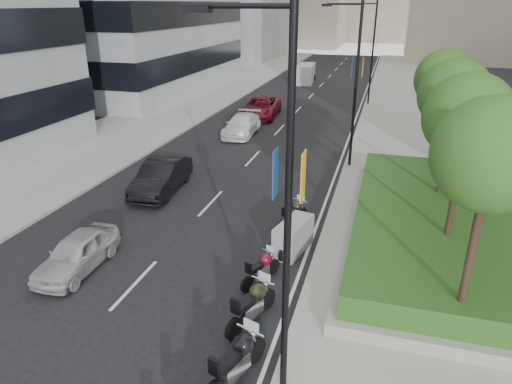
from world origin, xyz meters
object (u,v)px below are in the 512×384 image
at_px(lamp_post_1, 354,77).
at_px(motorcycle_4, 261,268).
at_px(motorcycle_6, 294,214).
at_px(motorcycle_2, 237,360).
at_px(delivery_van, 305,75).
at_px(lamp_post_2, 371,48).
at_px(lamp_post_0, 281,199).
at_px(motorcycle_3, 253,304).
at_px(car_c, 242,125).
at_px(car_b, 161,177).
at_px(car_d, 261,107).
at_px(motorcycle_5, 293,237).
at_px(car_a, 77,253).

height_order(lamp_post_1, motorcycle_4, lamp_post_1).
bearing_deg(motorcycle_6, motorcycle_2, -156.54).
bearing_deg(delivery_van, lamp_post_2, -58.32).
xyz_separation_m(lamp_post_0, motorcycle_3, (-1.28, 2.23, -4.44)).
xyz_separation_m(motorcycle_3, motorcycle_4, (-0.31, 2.10, -0.10)).
bearing_deg(car_c, car_b, -95.28).
xyz_separation_m(motorcycle_3, car_d, (-6.82, 25.37, 0.18)).
height_order(motorcycle_2, car_c, car_c).
xyz_separation_m(lamp_post_0, delivery_van, (-7.78, 45.80, -4.08)).
distance_m(lamp_post_2, motorcycle_5, 28.70).
xyz_separation_m(lamp_post_2, motorcycle_4, (-1.59, -30.67, -4.54)).
distance_m(motorcycle_6, delivery_van, 37.58).
xyz_separation_m(lamp_post_2, car_b, (-8.51, -24.30, -4.28)).
xyz_separation_m(lamp_post_2, motorcycle_5, (-0.99, -28.34, -4.45)).
bearing_deg(motorcycle_4, car_d, 39.25).
xyz_separation_m(lamp_post_0, motorcycle_2, (-1.00, -0.06, -4.42)).
distance_m(lamp_post_0, delivery_van, 46.63).
xyz_separation_m(motorcycle_4, car_d, (-6.51, 23.28, 0.28)).
relative_size(motorcycle_2, delivery_van, 0.46).
height_order(lamp_post_2, car_c, lamp_post_2).
bearing_deg(lamp_post_1, car_c, 148.05).
xyz_separation_m(motorcycle_4, car_b, (-6.92, 6.36, 0.26)).
distance_m(motorcycle_3, motorcycle_6, 6.53).
xyz_separation_m(motorcycle_5, delivery_van, (-6.79, 39.13, 0.37)).
bearing_deg(motorcycle_2, motorcycle_4, 26.64).
bearing_deg(delivery_van, car_b, -95.27).
xyz_separation_m(motorcycle_4, car_a, (-6.44, -1.00, 0.12)).
relative_size(lamp_post_2, car_b, 1.88).
xyz_separation_m(motorcycle_5, car_c, (-6.92, 15.27, 0.09)).
bearing_deg(motorcycle_4, car_a, 122.49).
xyz_separation_m(car_a, car_b, (-0.48, 7.37, 0.14)).
bearing_deg(motorcycle_2, lamp_post_1, 15.64).
distance_m(lamp_post_1, motorcycle_5, 11.30).
distance_m(motorcycle_2, car_b, 13.12).
bearing_deg(lamp_post_1, motorcycle_4, -97.16).
bearing_deg(motorcycle_6, lamp_post_0, -150.04).
bearing_deg(lamp_post_2, motorcycle_5, -91.99).
relative_size(lamp_post_0, delivery_van, 1.75).
relative_size(motorcycle_3, motorcycle_4, 1.23).
height_order(motorcycle_2, motorcycle_3, motorcycle_2).
height_order(lamp_post_0, lamp_post_2, same).
height_order(lamp_post_1, motorcycle_3, lamp_post_1).
height_order(lamp_post_2, delivery_van, lamp_post_2).
relative_size(lamp_post_0, motorcycle_6, 4.54).
bearing_deg(car_d, motorcycle_5, -74.64).
xyz_separation_m(motorcycle_5, car_d, (-7.11, 20.94, 0.19)).
xyz_separation_m(car_c, car_d, (-0.19, 5.68, 0.10)).
relative_size(motorcycle_2, motorcycle_5, 1.09).
xyz_separation_m(car_c, delivery_van, (0.13, 23.87, 0.28)).
bearing_deg(delivery_van, motorcycle_3, -85.60).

